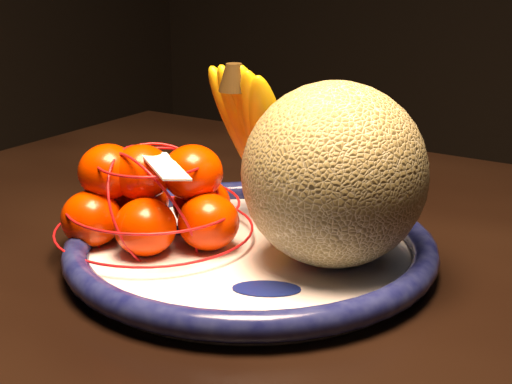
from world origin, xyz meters
The scene contains 6 objects.
dining_table centered at (0.07, -0.04, 0.63)m, with size 1.42×0.87×0.70m.
fruit_bowl centered at (-0.09, -0.10, 0.72)m, with size 0.36×0.36×0.03m.
cantaloupe centered at (-0.01, -0.09, 0.80)m, with size 0.17×0.17×0.17m, color olive.
banana_bunch centered at (-0.12, -0.02, 0.81)m, with size 0.12×0.12×0.18m.
mandarin_bag centered at (-0.18, -0.13, 0.76)m, with size 0.25×0.25×0.12m.
price_tag centered at (-0.15, -0.15, 0.80)m, with size 0.07×0.03×0.00m, color white.
Camera 1 is at (0.29, -0.70, 1.00)m, focal length 55.00 mm.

